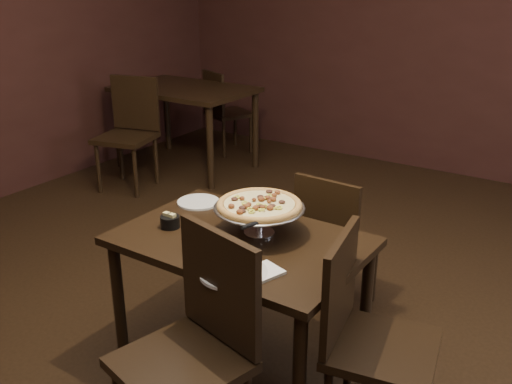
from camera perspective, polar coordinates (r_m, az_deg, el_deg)
The scene contains 16 objects.
room at distance 2.31m, azimuth -0.44°, elevation 10.91°, with size 6.04×7.04×2.84m.
dining_table at distance 2.63m, azimuth -1.52°, elevation -6.37°, with size 1.11×0.75×0.69m.
background_table at distance 5.54m, azimuth -7.12°, elevation 9.30°, with size 1.26×0.84×0.79m.
pizza_stand at distance 2.57m, azimuth 0.33°, elevation -1.34°, with size 0.42×0.42×0.17m.
parmesan_shaker at distance 2.47m, azimuth -6.56°, elevation -4.86°, with size 0.05×0.05×0.09m.
pepper_flake_shaker at distance 2.55m, azimuth -6.36°, elevation -3.92°, with size 0.06×0.06×0.10m.
packet_caddy at distance 2.70m, azimuth -8.60°, elevation -2.90°, with size 0.09×0.09×0.07m.
napkin_stack at distance 2.30m, azimuth 0.86°, elevation -7.94°, with size 0.13×0.13×0.01m, color white.
plate_left at distance 2.97m, azimuth -5.78°, elevation -1.00°, with size 0.22×0.22×0.01m, color silver.
plate_near at distance 2.29m, azimuth -2.29°, elevation -8.07°, with size 0.28×0.28×0.01m, color silver.
serving_spatula at distance 2.39m, azimuth -0.28°, elevation -3.28°, with size 0.14×0.14×0.02m.
chair_far at distance 3.17m, azimuth 7.82°, elevation -4.59°, with size 0.40×0.40×0.82m.
chair_near at distance 2.23m, azimuth -6.04°, elevation -14.72°, with size 0.53×0.53×0.93m.
chair_side at distance 2.36m, azimuth 10.94°, elevation -13.62°, with size 0.48×0.48×0.88m.
bg_chair_far at distance 6.01m, azimuth -3.26°, elevation 8.30°, with size 0.53×0.53×0.86m.
bg_chair_near at distance 5.14m, azimuth -12.54°, elevation 6.22°, with size 0.55×0.55×0.96m.
Camera 1 is at (1.33, -1.86, 1.82)m, focal length 40.00 mm.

